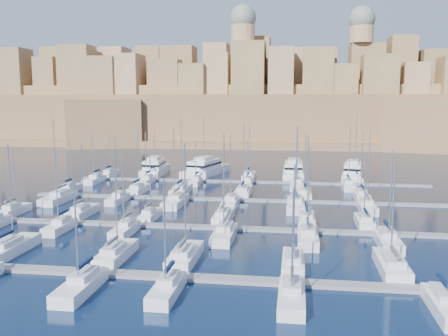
% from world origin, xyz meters
% --- Properties ---
extents(ground, '(600.00, 600.00, 0.00)m').
position_xyz_m(ground, '(0.00, 0.00, 0.00)').
color(ground, '#021132').
rests_on(ground, ground).
extents(pontoon_near, '(84.00, 2.00, 0.40)m').
position_xyz_m(pontoon_near, '(0.00, -34.00, 0.20)').
color(pontoon_near, slate).
rests_on(pontoon_near, ground).
extents(pontoon_mid_near, '(84.00, 2.00, 0.40)m').
position_xyz_m(pontoon_mid_near, '(0.00, -12.00, 0.20)').
color(pontoon_mid_near, slate).
rests_on(pontoon_mid_near, ground).
extents(pontoon_mid_far, '(84.00, 2.00, 0.40)m').
position_xyz_m(pontoon_mid_far, '(0.00, 10.00, 0.20)').
color(pontoon_mid_far, slate).
rests_on(pontoon_mid_far, ground).
extents(pontoon_far, '(84.00, 2.00, 0.40)m').
position_xyz_m(pontoon_far, '(0.00, 32.00, 0.20)').
color(pontoon_far, slate).
rests_on(pontoon_far, ground).
extents(sailboat_1, '(3.05, 10.18, 14.49)m').
position_xyz_m(sailboat_1, '(-25.37, -28.03, 0.76)').
color(sailboat_1, white).
rests_on(sailboat_1, ground).
extents(sailboat_2, '(2.81, 9.38, 14.02)m').
position_xyz_m(sailboat_2, '(-10.95, -28.43, 0.75)').
color(sailboat_2, white).
rests_on(sailboat_2, ground).
extents(sailboat_3, '(2.93, 9.75, 14.93)m').
position_xyz_m(sailboat_3, '(-2.21, -28.24, 0.76)').
color(sailboat_3, white).
rests_on(sailboat_3, ground).
extents(sailboat_4, '(2.58, 8.59, 12.68)m').
position_xyz_m(sailboat_4, '(11.01, -28.82, 0.73)').
color(sailboat_4, white).
rests_on(sailboat_4, ground).
extents(sailboat_5, '(2.99, 9.96, 14.00)m').
position_xyz_m(sailboat_5, '(22.36, -28.14, 0.75)').
color(sailboat_5, white).
rests_on(sailboat_5, ground).
extents(sailboat_8, '(2.69, 8.98, 12.40)m').
position_xyz_m(sailboat_8, '(-10.70, -39.38, 0.73)').
color(sailboat_8, white).
rests_on(sailboat_8, ground).
extents(sailboat_9, '(2.41, 8.03, 12.45)m').
position_xyz_m(sailboat_9, '(-1.64, -38.91, 0.72)').
color(sailboat_9, white).
rests_on(sailboat_9, ground).
extents(sailboat_10, '(2.57, 8.58, 11.96)m').
position_xyz_m(sailboat_10, '(10.94, -39.18, 0.72)').
color(sailboat_10, white).
rests_on(sailboat_10, ground).
extents(sailboat_11, '(2.61, 8.69, 13.57)m').
position_xyz_m(sailboat_11, '(25.23, -39.24, 0.74)').
color(sailboat_11, white).
rests_on(sailboat_11, ground).
extents(sailboat_12, '(2.32, 7.74, 11.52)m').
position_xyz_m(sailboat_12, '(-37.35, -7.23, 0.71)').
color(sailboat_12, white).
rests_on(sailboat_12, ground).
extents(sailboat_13, '(2.66, 8.88, 12.57)m').
position_xyz_m(sailboat_13, '(-25.05, -6.67, 0.73)').
color(sailboat_13, white).
rests_on(sailboat_13, ground).
extents(sailboat_14, '(2.22, 7.42, 12.08)m').
position_xyz_m(sailboat_14, '(-12.81, -7.39, 0.72)').
color(sailboat_14, white).
rests_on(sailboat_14, ground).
extents(sailboat_15, '(2.71, 9.04, 14.75)m').
position_xyz_m(sailboat_15, '(-0.55, -6.59, 0.75)').
color(sailboat_15, white).
rests_on(sailboat_15, ground).
extents(sailboat_16, '(2.57, 8.58, 14.44)m').
position_xyz_m(sailboat_16, '(13.01, -6.82, 0.74)').
color(sailboat_16, white).
rests_on(sailboat_16, ground).
extents(sailboat_17, '(2.45, 8.16, 11.46)m').
position_xyz_m(sailboat_17, '(22.00, -7.03, 0.71)').
color(sailboat_17, white).
rests_on(sailboat_17, ground).
extents(sailboat_19, '(2.32, 7.73, 12.19)m').
position_xyz_m(sailboat_19, '(-24.16, -16.76, 0.72)').
color(sailboat_19, white).
rests_on(sailboat_19, ground).
extents(sailboat_20, '(2.41, 8.05, 11.39)m').
position_xyz_m(sailboat_20, '(-13.82, -16.92, 0.71)').
color(sailboat_20, white).
rests_on(sailboat_20, ground).
extents(sailboat_21, '(2.79, 9.31, 13.94)m').
position_xyz_m(sailboat_21, '(1.18, -17.54, 0.74)').
color(sailboat_21, white).
rests_on(sailboat_21, ground).
extents(sailboat_22, '(2.80, 9.35, 13.80)m').
position_xyz_m(sailboat_22, '(12.96, -17.56, 0.74)').
color(sailboat_22, white).
rests_on(sailboat_22, ground).
extents(sailboat_23, '(2.78, 9.28, 13.53)m').
position_xyz_m(sailboat_23, '(23.76, -17.52, 0.74)').
color(sailboat_23, white).
rests_on(sailboat_23, ground).
extents(sailboat_24, '(2.23, 7.42, 11.45)m').
position_xyz_m(sailboat_24, '(-37.28, 14.61, 0.71)').
color(sailboat_24, white).
rests_on(sailboat_24, ground).
extents(sailboat_25, '(2.75, 9.17, 14.09)m').
position_xyz_m(sailboat_25, '(-22.30, 15.47, 0.74)').
color(sailboat_25, white).
rests_on(sailboat_25, ground).
extents(sailboat_26, '(3.00, 9.99, 16.36)m').
position_xyz_m(sailboat_26, '(-12.96, 15.87, 0.77)').
color(sailboat_26, white).
rests_on(sailboat_26, ground).
extents(sailboat_27, '(3.02, 10.08, 15.42)m').
position_xyz_m(sailboat_27, '(0.36, 15.92, 0.76)').
color(sailboat_27, white).
rests_on(sailboat_27, ground).
extents(sailboat_28, '(2.66, 8.88, 13.55)m').
position_xyz_m(sailboat_28, '(13.05, 15.33, 0.74)').
color(sailboat_28, white).
rests_on(sailboat_28, ground).
extents(sailboat_29, '(2.77, 9.23, 13.90)m').
position_xyz_m(sailboat_29, '(24.28, 15.50, 0.74)').
color(sailboat_29, white).
rests_on(sailboat_29, ground).
extents(sailboat_30, '(3.17, 10.58, 16.64)m').
position_xyz_m(sailboat_30, '(-34.71, 3.84, 0.78)').
color(sailboat_30, white).
rests_on(sailboat_30, ground).
extents(sailboat_31, '(2.41, 8.05, 13.34)m').
position_xyz_m(sailboat_31, '(-23.02, 5.08, 0.73)').
color(sailboat_31, white).
rests_on(sailboat_31, ground).
extents(sailboat_32, '(3.10, 10.32, 14.65)m').
position_xyz_m(sailboat_32, '(-11.31, 3.96, 0.76)').
color(sailboat_32, white).
rests_on(sailboat_32, ground).
extents(sailboat_33, '(2.67, 8.90, 13.65)m').
position_xyz_m(sailboat_33, '(-0.85, 4.66, 0.74)').
color(sailboat_33, white).
rests_on(sailboat_33, ground).
extents(sailboat_34, '(3.15, 10.50, 15.51)m').
position_xyz_m(sailboat_34, '(11.23, 3.88, 0.77)').
color(sailboat_34, white).
rests_on(sailboat_34, ground).
extents(sailboat_35, '(2.84, 9.47, 15.10)m').
position_xyz_m(sailboat_35, '(23.90, 4.38, 0.76)').
color(sailboat_35, white).
rests_on(sailboat_35, ground).
extents(sailboat_36, '(2.31, 7.70, 11.81)m').
position_xyz_m(sailboat_36, '(-36.83, 36.75, 0.71)').
color(sailboat_36, white).
rests_on(sailboat_36, ground).
extents(sailboat_37, '(2.59, 8.65, 12.81)m').
position_xyz_m(sailboat_37, '(-24.97, 37.21, 0.73)').
color(sailboat_37, white).
rests_on(sailboat_37, ground).
extents(sailboat_38, '(2.86, 9.53, 15.82)m').
position_xyz_m(sailboat_38, '(-12.17, 37.65, 0.76)').
color(sailboat_38, white).
rests_on(sailboat_38, ground).
extents(sailboat_39, '(2.85, 9.51, 13.62)m').
position_xyz_m(sailboat_39, '(-0.49, 37.64, 0.74)').
color(sailboat_39, white).
rests_on(sailboat_39, ground).
extents(sailboat_40, '(2.79, 9.30, 13.44)m').
position_xyz_m(sailboat_40, '(11.41, 37.54, 0.74)').
color(sailboat_40, white).
rests_on(sailboat_40, ground).
extents(sailboat_41, '(2.90, 9.66, 16.41)m').
position_xyz_m(sailboat_41, '(25.54, 37.71, 0.77)').
color(sailboat_41, white).
rests_on(sailboat_41, ground).
extents(sailboat_42, '(2.67, 8.91, 13.01)m').
position_xyz_m(sailboat_42, '(-36.77, 26.66, 0.73)').
color(sailboat_42, white).
rests_on(sailboat_42, ground).
extents(sailboat_43, '(2.37, 7.90, 12.52)m').
position_xyz_m(sailboat_43, '(-23.95, 27.15, 0.72)').
color(sailboat_43, white).
rests_on(sailboat_43, ground).
extents(sailboat_44, '(2.17, 7.23, 10.47)m').
position_xyz_m(sailboat_44, '(-12.08, 27.48, 0.70)').
color(sailboat_44, white).
rests_on(sailboat_44, ground).
extents(sailboat_45, '(2.23, 7.43, 11.01)m').
position_xyz_m(sailboat_45, '(0.10, 27.39, 0.70)').
color(sailboat_45, white).
rests_on(sailboat_45, ground).
extents(sailboat_46, '(2.93, 9.76, 12.94)m').
position_xyz_m(sailboat_46, '(11.44, 26.24, 0.74)').
color(sailboat_46, white).
rests_on(sailboat_46, ground).
extents(sailboat_47, '(2.64, 8.79, 14.18)m').
position_xyz_m(sailboat_47, '(22.84, 26.71, 0.74)').
color(sailboat_47, white).
rests_on(sailboat_47, ground).
extents(motor_yacht_a, '(6.01, 16.95, 5.25)m').
position_xyz_m(motor_yacht_a, '(-26.14, 41.51, 1.73)').
color(motor_yacht_a, white).
rests_on(motor_yacht_a, ground).
extents(motor_yacht_b, '(10.59, 20.19, 5.25)m').
position_xyz_m(motor_yacht_b, '(-12.63, 42.81, 1.73)').
color(motor_yacht_b, white).
rests_on(motor_yacht_b, ground).
extents(motor_yacht_c, '(5.20, 17.10, 5.25)m').
position_xyz_m(motor_yacht_c, '(10.56, 41.70, 1.73)').
color(motor_yacht_c, white).
rests_on(motor_yacht_c, ground).
extents(motor_yacht_d, '(6.72, 15.95, 5.25)m').
position_xyz_m(motor_yacht_d, '(25.28, 40.93, 1.73)').
color(motor_yacht_d, white).
rests_on(motor_yacht_d, ground).
extents(fortified_city, '(460.00, 108.95, 59.52)m').
position_xyz_m(fortified_city, '(-0.19, 155.26, 14.74)').
color(fortified_city, brown).
rests_on(fortified_city, ground).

